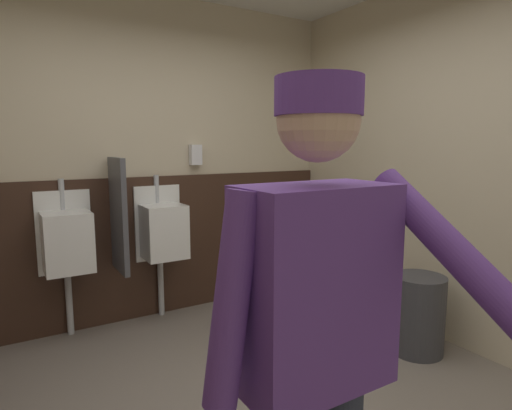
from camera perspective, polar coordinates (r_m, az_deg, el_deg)
wall_back at (r=3.82m, az=-14.96°, el=5.88°), size 4.16×0.12×2.74m
wall_right at (r=3.42m, az=27.74°, el=5.00°), size 0.12×4.30×2.74m
wainscot_band_back at (r=3.85m, az=-14.22°, el=-5.47°), size 3.56×0.03×1.23m
urinal_left at (r=3.54m, az=-23.95°, el=-4.40°), size 0.40×0.34×1.24m
urinal_middle at (r=3.71m, az=-12.38°, el=-3.34°), size 0.40×0.34×1.24m
privacy_divider_panel at (r=3.50m, az=-17.88°, el=-1.33°), size 0.04×0.40×0.90m
person at (r=1.27m, az=8.02°, el=-15.63°), size 0.66×0.60×1.68m
trash_bin at (r=3.39m, az=20.78°, el=-13.47°), size 0.38×0.38×0.57m
soap_dispenser at (r=3.88m, az=-8.08°, el=6.66°), size 0.10×0.07×0.18m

